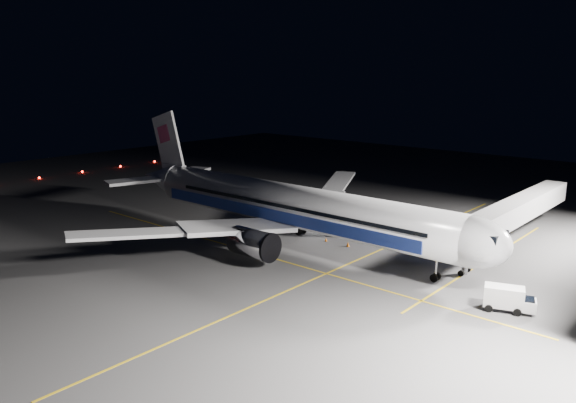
{
  "coord_description": "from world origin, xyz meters",
  "views": [
    {
      "loc": [
        46.38,
        -54.67,
        22.5
      ],
      "look_at": [
        -0.31,
        -0.79,
        6.0
      ],
      "focal_mm": 35.0,
      "sensor_mm": 36.0,
      "label": 1
    }
  ],
  "objects_px": {
    "airliner": "(288,206)",
    "service_truck": "(509,298)",
    "safety_cone_b": "(348,244)",
    "baggage_tug": "(319,219)",
    "jet_bridge": "(512,213)",
    "safety_cone_c": "(361,227)",
    "safety_cone_a": "(326,240)"
  },
  "relations": [
    {
      "from": "jet_bridge",
      "to": "safety_cone_a",
      "type": "distance_m",
      "value": 24.52
    },
    {
      "from": "airliner",
      "to": "safety_cone_a",
      "type": "relative_size",
      "value": 120.45
    },
    {
      "from": "airliner",
      "to": "jet_bridge",
      "type": "relative_size",
      "value": 1.79
    },
    {
      "from": "service_truck",
      "to": "baggage_tug",
      "type": "bearing_deg",
      "value": 138.69
    },
    {
      "from": "jet_bridge",
      "to": "airliner",
      "type": "bearing_deg",
      "value": -141.96
    },
    {
      "from": "baggage_tug",
      "to": "safety_cone_c",
      "type": "relative_size",
      "value": 5.82
    },
    {
      "from": "service_truck",
      "to": "safety_cone_a",
      "type": "relative_size",
      "value": 9.92
    },
    {
      "from": "service_truck",
      "to": "safety_cone_a",
      "type": "bearing_deg",
      "value": 146.05
    },
    {
      "from": "safety_cone_c",
      "to": "safety_cone_b",
      "type": "bearing_deg",
      "value": -66.57
    },
    {
      "from": "airliner",
      "to": "service_truck",
      "type": "bearing_deg",
      "value": -5.11
    },
    {
      "from": "safety_cone_a",
      "to": "safety_cone_b",
      "type": "bearing_deg",
      "value": 0.0
    },
    {
      "from": "airliner",
      "to": "jet_bridge",
      "type": "bearing_deg",
      "value": 38.04
    },
    {
      "from": "jet_bridge",
      "to": "safety_cone_c",
      "type": "bearing_deg",
      "value": -164.3
    },
    {
      "from": "jet_bridge",
      "to": "safety_cone_b",
      "type": "bearing_deg",
      "value": -138.7
    },
    {
      "from": "service_truck",
      "to": "safety_cone_a",
      "type": "distance_m",
      "value": 27.91
    },
    {
      "from": "safety_cone_a",
      "to": "safety_cone_b",
      "type": "height_order",
      "value": "safety_cone_b"
    },
    {
      "from": "jet_bridge",
      "to": "safety_cone_b",
      "type": "relative_size",
      "value": 51.98
    },
    {
      "from": "baggage_tug",
      "to": "safety_cone_a",
      "type": "relative_size",
      "value": 6.23
    },
    {
      "from": "airliner",
      "to": "safety_cone_c",
      "type": "relative_size",
      "value": 112.41
    },
    {
      "from": "baggage_tug",
      "to": "safety_cone_b",
      "type": "xyz_separation_m",
      "value": [
        9.75,
        -6.23,
        -0.53
      ]
    },
    {
      "from": "airliner",
      "to": "safety_cone_c",
      "type": "height_order",
      "value": "airliner"
    },
    {
      "from": "baggage_tug",
      "to": "safety_cone_b",
      "type": "height_order",
      "value": "baggage_tug"
    },
    {
      "from": "airliner",
      "to": "service_truck",
      "type": "xyz_separation_m",
      "value": [
        30.52,
        -2.73,
        -3.87
      ]
    },
    {
      "from": "safety_cone_b",
      "to": "jet_bridge",
      "type": "bearing_deg",
      "value": 41.3
    },
    {
      "from": "safety_cone_a",
      "to": "safety_cone_b",
      "type": "relative_size",
      "value": 0.77
    },
    {
      "from": "safety_cone_b",
      "to": "baggage_tug",
      "type": "bearing_deg",
      "value": 147.44
    },
    {
      "from": "baggage_tug",
      "to": "service_truck",
      "type": "bearing_deg",
      "value": -45.91
    },
    {
      "from": "service_truck",
      "to": "safety_cone_b",
      "type": "bearing_deg",
      "value": 143.99
    },
    {
      "from": "safety_cone_a",
      "to": "safety_cone_c",
      "type": "xyz_separation_m",
      "value": [
        -0.07,
        8.52,
        0.02
      ]
    },
    {
      "from": "airliner",
      "to": "safety_cone_c",
      "type": "distance_m",
      "value": 13.86
    },
    {
      "from": "safety_cone_a",
      "to": "safety_cone_c",
      "type": "height_order",
      "value": "safety_cone_c"
    },
    {
      "from": "service_truck",
      "to": "safety_cone_c",
      "type": "distance_m",
      "value": 31.15
    }
  ]
}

